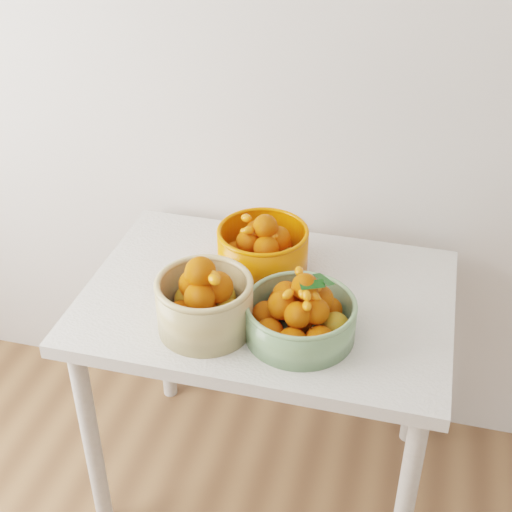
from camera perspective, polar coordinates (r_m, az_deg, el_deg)
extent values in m
cube|color=silver|center=(2.01, 9.80, 16.77)|extent=(4.00, 0.04, 2.70)
cube|color=silver|center=(1.96, 0.91, -3.57)|extent=(1.00, 0.70, 0.04)
cylinder|color=silver|center=(2.14, -13.01, -14.29)|extent=(0.05, 0.05, 0.71)
cylinder|color=silver|center=(1.99, 11.79, -19.09)|extent=(0.05, 0.05, 0.71)
cylinder|color=silver|center=(2.52, -7.37, -4.98)|extent=(0.05, 0.05, 0.71)
cylinder|color=silver|center=(2.39, 12.92, -8.18)|extent=(0.05, 0.05, 0.71)
cylinder|color=tan|center=(1.80, -4.12, -3.98)|extent=(0.25, 0.25, 0.14)
torus|color=tan|center=(1.76, -4.21, -2.19)|extent=(0.26, 0.26, 0.02)
sphere|color=#D1660C|center=(1.79, -2.21, -4.67)|extent=(0.08, 0.08, 0.08)
sphere|color=#D1660C|center=(1.85, -2.94, -3.35)|extent=(0.09, 0.09, 0.09)
sphere|color=#D1660C|center=(1.85, -5.32, -3.45)|extent=(0.08, 0.08, 0.08)
sphere|color=#E44900|center=(1.80, -6.00, -4.79)|extent=(0.08, 0.08, 0.08)
sphere|color=#E44900|center=(1.76, -4.20, -5.58)|extent=(0.08, 0.08, 0.08)
sphere|color=#E44900|center=(1.81, -4.10, -4.33)|extent=(0.08, 0.08, 0.08)
sphere|color=#E44900|center=(1.78, -3.11, -2.50)|extent=(0.08, 0.08, 0.08)
sphere|color=#E44900|center=(1.79, -4.96, -2.27)|extent=(0.08, 0.08, 0.08)
sphere|color=#E44900|center=(1.75, -4.55, -3.35)|extent=(0.08, 0.08, 0.08)
sphere|color=#E44900|center=(1.74, -4.47, -1.30)|extent=(0.08, 0.08, 0.08)
ellipsoid|color=orange|center=(1.74, -4.25, -1.37)|extent=(0.04, 0.05, 0.04)
ellipsoid|color=orange|center=(1.72, -3.41, -1.61)|extent=(0.05, 0.05, 0.04)
ellipsoid|color=orange|center=(1.75, -4.80, -1.56)|extent=(0.05, 0.04, 0.05)
ellipsoid|color=orange|center=(1.70, -3.37, -1.89)|extent=(0.05, 0.05, 0.03)
cylinder|color=#709667|center=(1.79, 3.54, -5.10)|extent=(0.32, 0.32, 0.10)
torus|color=#709667|center=(1.76, 3.60, -3.86)|extent=(0.32, 0.32, 0.01)
sphere|color=#D1660C|center=(1.78, 6.36, -5.57)|extent=(0.07, 0.07, 0.07)
sphere|color=#E44900|center=(1.83, 5.90, -4.29)|extent=(0.07, 0.07, 0.07)
sphere|color=#E44900|center=(1.86, 4.04, -3.49)|extent=(0.07, 0.07, 0.07)
sphere|color=#E44900|center=(1.85, 2.10, -3.65)|extent=(0.07, 0.07, 0.07)
sphere|color=#E44900|center=(1.81, 0.76, -4.73)|extent=(0.07, 0.07, 0.07)
sphere|color=#E44900|center=(1.75, 1.10, -6.09)|extent=(0.07, 0.07, 0.07)
sphere|color=#E44900|center=(1.72, 2.90, -6.95)|extent=(0.08, 0.08, 0.08)
sphere|color=#E44900|center=(1.73, 5.10, -6.76)|extent=(0.07, 0.07, 0.07)
sphere|color=#E44900|center=(1.79, 3.54, -5.16)|extent=(0.07, 0.07, 0.07)
sphere|color=#E44900|center=(1.77, 5.08, -3.46)|extent=(0.07, 0.07, 0.07)
sphere|color=#E44900|center=(1.80, 4.03, -2.87)|extent=(0.07, 0.07, 0.07)
sphere|color=#E44900|center=(1.78, 2.42, -3.11)|extent=(0.07, 0.07, 0.07)
sphere|color=#E44900|center=(1.75, 2.05, -3.98)|extent=(0.07, 0.07, 0.07)
sphere|color=#E44900|center=(1.72, 3.34, -4.74)|extent=(0.07, 0.07, 0.07)
sphere|color=#E44900|center=(1.73, 4.83, -4.44)|extent=(0.07, 0.07, 0.07)
sphere|color=#E44900|center=(1.73, 3.94, -2.47)|extent=(0.07, 0.07, 0.07)
ellipsoid|color=orange|center=(1.71, 3.76, -3.02)|extent=(0.03, 0.04, 0.03)
ellipsoid|color=orange|center=(1.74, 4.03, -3.22)|extent=(0.04, 0.02, 0.03)
ellipsoid|color=orange|center=(1.72, 3.68, -2.40)|extent=(0.03, 0.04, 0.02)
ellipsoid|color=orange|center=(1.73, 3.98, -3.04)|extent=(0.04, 0.03, 0.04)
ellipsoid|color=orange|center=(1.78, 3.46, -1.22)|extent=(0.04, 0.04, 0.03)
ellipsoid|color=orange|center=(1.72, 4.69, -3.17)|extent=(0.04, 0.04, 0.04)
ellipsoid|color=orange|center=(1.75, 4.17, -1.94)|extent=(0.04, 0.04, 0.03)
ellipsoid|color=orange|center=(1.73, 2.22, -3.88)|extent=(0.04, 0.04, 0.04)
ellipsoid|color=orange|center=(1.75, 4.77, -2.65)|extent=(0.04, 0.04, 0.02)
ellipsoid|color=orange|center=(1.70, 4.07, -3.17)|extent=(0.04, 0.04, 0.04)
ellipsoid|color=orange|center=(1.73, 4.80, -3.52)|extent=(0.04, 0.04, 0.03)
ellipsoid|color=orange|center=(1.74, 3.61, -2.83)|extent=(0.04, 0.04, 0.04)
ellipsoid|color=orange|center=(1.69, 4.09, -4.02)|extent=(0.03, 0.04, 0.03)
ellipsoid|color=orange|center=(1.73, 3.99, -2.87)|extent=(0.04, 0.04, 0.04)
ellipsoid|color=orange|center=(1.71, 2.57, -3.08)|extent=(0.04, 0.04, 0.04)
cylinder|color=#EC5804|center=(2.01, 0.54, 0.37)|extent=(0.29, 0.29, 0.13)
torus|color=#EC5804|center=(1.97, 0.55, 1.99)|extent=(0.29, 0.29, 0.01)
sphere|color=#D1660C|center=(2.00, 2.66, -0.40)|extent=(0.08, 0.08, 0.08)
sphere|color=#E44900|center=(2.07, 1.96, 0.78)|extent=(0.07, 0.07, 0.07)
sphere|color=#E44900|center=(2.08, -0.04, 1.04)|extent=(0.08, 0.08, 0.08)
sphere|color=#E44900|center=(2.03, -1.58, 0.15)|extent=(0.07, 0.07, 0.07)
sphere|color=#E44900|center=(1.97, -0.97, -0.98)|extent=(0.07, 0.07, 0.07)
sphere|color=#E44900|center=(1.96, 1.21, -1.27)|extent=(0.07, 0.07, 0.07)
sphere|color=#E44900|center=(2.02, 0.54, -0.08)|extent=(0.07, 0.07, 0.07)
sphere|color=#E44900|center=(2.00, 1.73, 1.39)|extent=(0.07, 0.07, 0.07)
sphere|color=#E44900|center=(2.02, 0.17, 1.88)|extent=(0.08, 0.08, 0.08)
sphere|color=#E44900|center=(1.98, -0.64, 1.14)|extent=(0.07, 0.07, 0.07)
sphere|color=#E44900|center=(1.95, 0.82, 0.63)|extent=(0.07, 0.07, 0.07)
sphere|color=#E44900|center=(1.96, 0.74, 2.37)|extent=(0.07, 0.07, 0.07)
ellipsoid|color=orange|center=(1.96, 1.19, 1.64)|extent=(0.04, 0.04, 0.04)
ellipsoid|color=orange|center=(1.96, 0.47, 2.66)|extent=(0.04, 0.04, 0.03)
ellipsoid|color=orange|center=(1.98, -0.81, 1.93)|extent=(0.04, 0.03, 0.03)
ellipsoid|color=orange|center=(1.97, 1.41, 1.57)|extent=(0.04, 0.03, 0.03)
ellipsoid|color=orange|center=(1.95, -0.60, 2.05)|extent=(0.04, 0.05, 0.04)
ellipsoid|color=orange|center=(1.99, -0.77, 3.05)|extent=(0.04, 0.04, 0.03)
ellipsoid|color=orange|center=(1.97, -0.08, 1.90)|extent=(0.05, 0.04, 0.04)
ellipsoid|color=orange|center=(1.98, 0.35, 2.14)|extent=(0.05, 0.04, 0.03)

